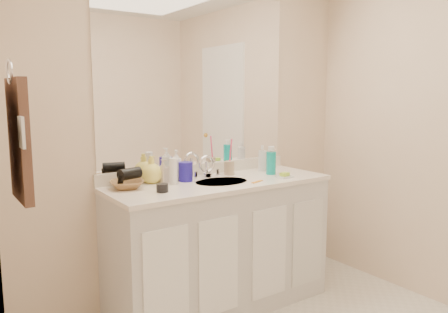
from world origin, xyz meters
name	(u,v)px	position (x,y,z in m)	size (l,w,h in m)	color
wall_back	(198,130)	(0.00, 1.30, 1.20)	(2.60, 0.02, 2.40)	beige
wall_left	(50,181)	(-1.30, 0.00, 1.20)	(0.02, 2.60, 2.40)	beige
vanity_cabinet	(220,246)	(0.00, 1.02, 0.42)	(1.50, 0.55, 0.85)	silver
countertop	(220,183)	(0.00, 1.02, 0.86)	(1.52, 0.57, 0.03)	white
backsplash	(199,169)	(0.00, 1.29, 0.92)	(1.52, 0.03, 0.08)	white
sink_basin	(221,183)	(0.00, 1.00, 0.87)	(0.37, 0.37, 0.02)	beige
faucet	(207,169)	(0.00, 1.18, 0.94)	(0.02, 0.02, 0.11)	silver
mirror	(198,78)	(0.00, 1.29, 1.56)	(1.48, 0.01, 1.20)	white
blue_mug	(186,172)	(-0.19, 1.15, 0.94)	(0.09, 0.09, 0.13)	#2017A4
tan_cup	(229,168)	(0.18, 1.17, 0.93)	(0.07, 0.07, 0.10)	tan
toothbrush	(230,154)	(0.19, 1.17, 1.03)	(0.01, 0.01, 0.22)	#FA417E
mouthwash_bottle	(271,163)	(0.44, 1.02, 0.96)	(0.07, 0.07, 0.16)	#0DA3A0
clear_pump_bottle	(262,161)	(0.48, 1.16, 0.96)	(0.06, 0.06, 0.16)	silver
soap_dish	(285,177)	(0.43, 0.86, 0.89)	(0.10, 0.08, 0.01)	white
green_soap	(285,174)	(0.43, 0.86, 0.90)	(0.06, 0.05, 0.02)	#AEDF36
orange_comb	(257,182)	(0.18, 0.85, 0.88)	(0.11, 0.02, 0.00)	orange
dark_jar	(162,188)	(-0.46, 0.94, 0.90)	(0.07, 0.07, 0.05)	black
extra_white_bottle	(173,171)	(-0.30, 1.11, 0.96)	(0.05, 0.05, 0.17)	white
soap_bottle_white	(176,165)	(-0.22, 1.22, 0.98)	(0.08, 0.08, 0.20)	white
soap_bottle_cream	(163,171)	(-0.33, 1.21, 0.95)	(0.07, 0.07, 0.15)	beige
soap_bottle_yellow	(151,169)	(-0.40, 1.23, 0.97)	(0.14, 0.14, 0.18)	#FEF163
wicker_basket	(127,185)	(-0.60, 1.15, 0.90)	(0.20, 0.20, 0.05)	olive
hair_dryer	(130,174)	(-0.58, 1.15, 0.97)	(0.07, 0.07, 0.14)	black
towel_ring	(9,72)	(-1.27, 0.77, 1.55)	(0.11, 0.11, 0.01)	silver
hand_towel	(19,140)	(-1.25, 0.77, 1.25)	(0.04, 0.32, 0.55)	#39261E
switch_plate	(22,132)	(-1.27, 0.57, 1.30)	(0.01, 0.09, 0.13)	white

